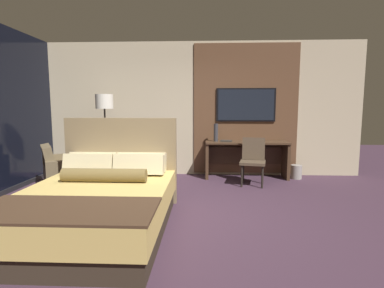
{
  "coord_description": "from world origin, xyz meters",
  "views": [
    {
      "loc": [
        0.36,
        -3.8,
        1.44
      ],
      "look_at": [
        0.14,
        0.93,
        0.86
      ],
      "focal_mm": 28.0,
      "sensor_mm": 36.0,
      "label": 1
    }
  ],
  "objects_px": {
    "desk": "(246,153)",
    "tv": "(246,105)",
    "armchair_by_window": "(69,173)",
    "waste_bin": "(296,172)",
    "book": "(226,141)",
    "vase_tall": "(216,133)",
    "floor_lamp": "(105,108)",
    "desk_chair": "(253,157)",
    "bed": "(99,201)"
  },
  "relations": [
    {
      "from": "desk",
      "to": "tv",
      "type": "xyz_separation_m",
      "value": [
        -0.0,
        0.2,
        0.99
      ]
    },
    {
      "from": "desk",
      "to": "armchair_by_window",
      "type": "height_order",
      "value": "armchair_by_window"
    },
    {
      "from": "tv",
      "to": "waste_bin",
      "type": "distance_m",
      "value": 1.71
    },
    {
      "from": "book",
      "to": "waste_bin",
      "type": "height_order",
      "value": "book"
    },
    {
      "from": "tv",
      "to": "vase_tall",
      "type": "distance_m",
      "value": 0.87
    },
    {
      "from": "waste_bin",
      "to": "book",
      "type": "bearing_deg",
      "value": -179.66
    },
    {
      "from": "desk",
      "to": "book",
      "type": "distance_m",
      "value": 0.5
    },
    {
      "from": "floor_lamp",
      "to": "desk_chair",
      "type": "bearing_deg",
      "value": -5.15
    },
    {
      "from": "floor_lamp",
      "to": "vase_tall",
      "type": "xyz_separation_m",
      "value": [
        2.19,
        0.27,
        -0.49
      ]
    },
    {
      "from": "armchair_by_window",
      "to": "waste_bin",
      "type": "bearing_deg",
      "value": -110.4
    },
    {
      "from": "desk_chair",
      "to": "floor_lamp",
      "type": "distance_m",
      "value": 3.02
    },
    {
      "from": "desk_chair",
      "to": "book",
      "type": "distance_m",
      "value": 0.71
    },
    {
      "from": "desk_chair",
      "to": "book",
      "type": "xyz_separation_m",
      "value": [
        -0.47,
        0.47,
        0.25
      ]
    },
    {
      "from": "bed",
      "to": "desk",
      "type": "relative_size",
      "value": 1.35
    },
    {
      "from": "waste_bin",
      "to": "floor_lamp",
      "type": "bearing_deg",
      "value": -176.66
    },
    {
      "from": "armchair_by_window",
      "to": "book",
      "type": "xyz_separation_m",
      "value": [
        2.88,
        0.86,
        0.5
      ]
    },
    {
      "from": "waste_bin",
      "to": "tv",
      "type": "bearing_deg",
      "value": 164.74
    },
    {
      "from": "bed",
      "to": "desk_chair",
      "type": "height_order",
      "value": "bed"
    },
    {
      "from": "armchair_by_window",
      "to": "tv",
      "type": "bearing_deg",
      "value": -102.68
    },
    {
      "from": "book",
      "to": "desk",
      "type": "bearing_deg",
      "value": 10.91
    },
    {
      "from": "book",
      "to": "armchair_by_window",
      "type": "bearing_deg",
      "value": -163.42
    },
    {
      "from": "armchair_by_window",
      "to": "book",
      "type": "distance_m",
      "value": 3.04
    },
    {
      "from": "desk_chair",
      "to": "waste_bin",
      "type": "height_order",
      "value": "desk_chair"
    },
    {
      "from": "armchair_by_window",
      "to": "vase_tall",
      "type": "xyz_separation_m",
      "value": [
        2.67,
        0.91,
        0.67
      ]
    },
    {
      "from": "bed",
      "to": "waste_bin",
      "type": "bearing_deg",
      "value": 40.34
    },
    {
      "from": "tv",
      "to": "floor_lamp",
      "type": "bearing_deg",
      "value": -169.97
    },
    {
      "from": "vase_tall",
      "to": "tv",
      "type": "bearing_deg",
      "value": 20.04
    },
    {
      "from": "vase_tall",
      "to": "bed",
      "type": "bearing_deg",
      "value": -118.78
    },
    {
      "from": "floor_lamp",
      "to": "vase_tall",
      "type": "bearing_deg",
      "value": 7.03
    },
    {
      "from": "bed",
      "to": "floor_lamp",
      "type": "xyz_separation_m",
      "value": [
        -0.72,
        2.42,
        1.1
      ]
    },
    {
      "from": "floor_lamp",
      "to": "vase_tall",
      "type": "distance_m",
      "value": 2.26
    },
    {
      "from": "desk",
      "to": "bed",
      "type": "bearing_deg",
      "value": -127.77
    },
    {
      "from": "floor_lamp",
      "to": "tv",
      "type": "bearing_deg",
      "value": 10.03
    },
    {
      "from": "bed",
      "to": "desk",
      "type": "height_order",
      "value": "bed"
    },
    {
      "from": "bed",
      "to": "desk",
      "type": "xyz_separation_m",
      "value": [
        2.1,
        2.71,
        0.18
      ]
    },
    {
      "from": "bed",
      "to": "waste_bin",
      "type": "height_order",
      "value": "bed"
    },
    {
      "from": "bed",
      "to": "tv",
      "type": "bearing_deg",
      "value": 54.22
    },
    {
      "from": "floor_lamp",
      "to": "book",
      "type": "relative_size",
      "value": 6.78
    },
    {
      "from": "tv",
      "to": "desk_chair",
      "type": "relative_size",
      "value": 1.4
    },
    {
      "from": "armchair_by_window",
      "to": "waste_bin",
      "type": "relative_size",
      "value": 4.31
    },
    {
      "from": "desk_chair",
      "to": "floor_lamp",
      "type": "bearing_deg",
      "value": -173.32
    },
    {
      "from": "bed",
      "to": "vase_tall",
      "type": "distance_m",
      "value": 3.13
    },
    {
      "from": "floor_lamp",
      "to": "desk",
      "type": "bearing_deg",
      "value": 5.98
    },
    {
      "from": "desk",
      "to": "book",
      "type": "relative_size",
      "value": 6.66
    },
    {
      "from": "armchair_by_window",
      "to": "vase_tall",
      "type": "bearing_deg",
      "value": -102.9
    },
    {
      "from": "bed",
      "to": "desk_chair",
      "type": "bearing_deg",
      "value": 45.03
    },
    {
      "from": "desk",
      "to": "tv",
      "type": "relative_size",
      "value": 1.36
    },
    {
      "from": "waste_bin",
      "to": "armchair_by_window",
      "type": "bearing_deg",
      "value": -168.63
    },
    {
      "from": "bed",
      "to": "tv",
      "type": "xyz_separation_m",
      "value": [
        2.1,
        2.92,
        1.17
      ]
    },
    {
      "from": "tv",
      "to": "vase_tall",
      "type": "bearing_deg",
      "value": -159.96
    }
  ]
}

